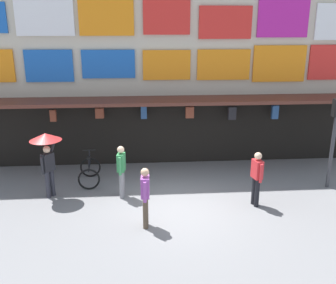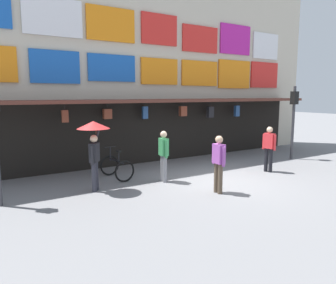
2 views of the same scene
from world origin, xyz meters
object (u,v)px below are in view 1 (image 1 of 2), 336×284
at_px(pedestrian_in_black, 257,176).
at_px(pedestrian_in_purple, 121,169).
at_px(pedestrian_with_umbrella, 46,147).
at_px(pedestrian_in_red, 145,194).
at_px(bicycle_parked, 90,172).
at_px(traffic_light_far, 335,125).

relative_size(pedestrian_in_black, pedestrian_in_purple, 1.00).
distance_m(pedestrian_with_umbrella, pedestrian_in_red, 3.69).
distance_m(bicycle_parked, pedestrian_with_umbrella, 1.94).
bearing_deg(traffic_light_far, pedestrian_in_black, -158.00).
bearing_deg(traffic_light_far, pedestrian_in_red, -160.63).
xyz_separation_m(traffic_light_far, pedestrian_in_red, (-6.12, -2.15, -1.19)).
bearing_deg(bicycle_parked, pedestrian_in_black, -21.89).
bearing_deg(pedestrian_in_black, pedestrian_in_red, -162.95).
distance_m(pedestrian_with_umbrella, pedestrian_in_purple, 2.37).
height_order(pedestrian_in_black, pedestrian_in_purple, same).
height_order(pedestrian_in_black, pedestrian_in_red, same).
distance_m(bicycle_parked, pedestrian_in_black, 5.58).
xyz_separation_m(traffic_light_far, pedestrian_with_umbrella, (-9.08, -0.06, -0.50)).
relative_size(bicycle_parked, pedestrian_with_umbrella, 0.58).
bearing_deg(pedestrian_in_red, bicycle_parked, 121.03).
distance_m(traffic_light_far, pedestrian_in_purple, 6.93).
bearing_deg(pedestrian_in_black, pedestrian_with_umbrella, 170.19).
bearing_deg(traffic_light_far, pedestrian_with_umbrella, -179.63).
bearing_deg(pedestrian_in_purple, pedestrian_in_red, -69.63).
xyz_separation_m(bicycle_parked, pedestrian_in_black, (5.15, -2.07, 0.55)).
height_order(traffic_light_far, pedestrian_in_purple, traffic_light_far).
bearing_deg(pedestrian_with_umbrella, bicycle_parked, 41.76).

